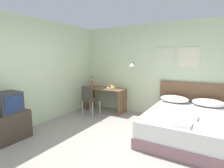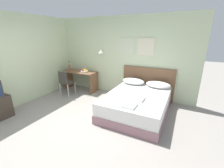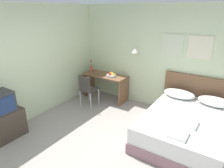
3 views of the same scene
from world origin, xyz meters
TOP-DOWN VIEW (x-y plane):
  - ground_plane at (0.00, 0.00)m, footprint 24.00×24.00m
  - wall_back at (0.01, 2.55)m, footprint 5.23×0.31m
  - bed at (1.11, 1.41)m, footprint 1.55×2.09m
  - headboard at (1.11, 2.49)m, footprint 1.67×0.06m
  - pillow_left at (0.73, 2.21)m, footprint 0.72×0.41m
  - pillow_right at (1.50, 2.21)m, footprint 0.72×0.41m
  - folded_towel_near_foot at (1.22, 1.10)m, footprint 0.30×0.33m
  - folded_towel_mid_bed at (1.16, 0.65)m, footprint 0.31×0.33m
  - desk at (-1.39, 2.18)m, footprint 1.28×0.56m
  - desk_chair at (-1.48, 1.47)m, footprint 0.40×0.40m
  - fruit_bowl at (-1.16, 2.14)m, footprint 0.27×0.26m
  - flower_vase at (-1.93, 2.22)m, footprint 0.07×0.07m

SIDE VIEW (x-z plane):
  - ground_plane at x=0.00m, z-range 0.00..0.00m
  - bed at x=1.11m, z-range 0.00..0.54m
  - desk at x=-1.39m, z-range 0.15..0.89m
  - headboard at x=1.11m, z-range 0.00..1.06m
  - desk_chair at x=-1.48m, z-range 0.09..0.97m
  - folded_towel_near_foot at x=1.22m, z-range 0.54..0.60m
  - folded_towel_mid_bed at x=1.16m, z-range 0.54..0.60m
  - pillow_left at x=0.73m, z-range 0.54..0.72m
  - pillow_right at x=1.50m, z-range 0.54..0.72m
  - fruit_bowl at x=-1.16m, z-range 0.72..0.84m
  - flower_vase at x=-1.93m, z-range 0.69..1.05m
  - wall_back at x=0.01m, z-range 0.01..2.66m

